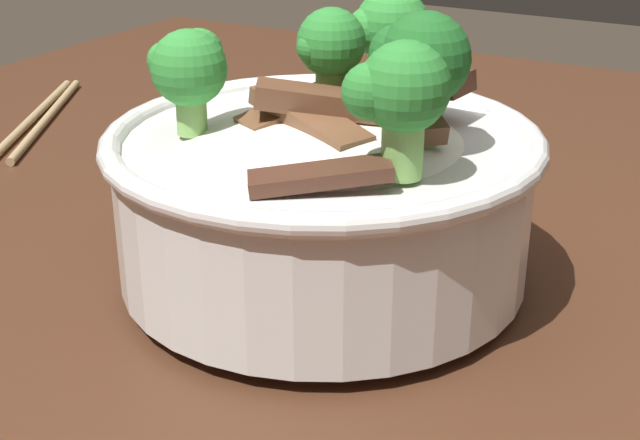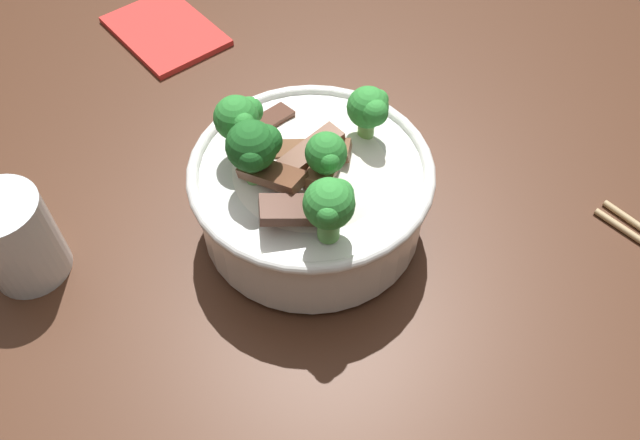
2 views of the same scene
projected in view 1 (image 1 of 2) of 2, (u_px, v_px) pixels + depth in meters
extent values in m
cube|color=#472819|center=(250.00, 377.00, 0.48)|extent=(1.26, 1.06, 0.06)
cube|color=#472819|center=(207.00, 346.00, 1.28)|extent=(0.09, 0.09, 0.77)
cylinder|color=white|center=(323.00, 276.00, 0.51)|extent=(0.11, 0.11, 0.01)
cylinder|color=white|center=(323.00, 207.00, 0.49)|extent=(0.22, 0.22, 0.08)
torus|color=white|center=(323.00, 139.00, 0.48)|extent=(0.23, 0.23, 0.01)
ellipsoid|color=white|center=(323.00, 177.00, 0.48)|extent=(0.19, 0.19, 0.07)
cube|color=brown|center=(324.00, 101.00, 0.47)|extent=(0.05, 0.07, 0.02)
cube|color=#4C2B1E|center=(419.00, 83.00, 0.50)|extent=(0.03, 0.06, 0.02)
cube|color=brown|center=(342.00, 117.00, 0.48)|extent=(0.06, 0.04, 0.02)
cube|color=brown|center=(307.00, 103.00, 0.48)|extent=(0.08, 0.06, 0.03)
cube|color=#4C2B1E|center=(322.00, 174.00, 0.41)|extent=(0.05, 0.07, 0.01)
cube|color=brown|center=(310.00, 119.00, 0.46)|extent=(0.05, 0.08, 0.02)
cube|color=brown|center=(405.00, 104.00, 0.46)|extent=(0.06, 0.06, 0.03)
cylinder|color=#7AB256|center=(402.00, 147.00, 0.41)|extent=(0.02, 0.02, 0.03)
sphere|color=#2D8433|center=(405.00, 87.00, 0.40)|extent=(0.04, 0.04, 0.04)
sphere|color=#2D8433|center=(408.00, 66.00, 0.41)|extent=(0.02, 0.02, 0.02)
sphere|color=#2D8433|center=(370.00, 91.00, 0.40)|extent=(0.03, 0.03, 0.03)
cylinder|color=#5B9947|center=(422.00, 119.00, 0.45)|extent=(0.02, 0.02, 0.03)
sphere|color=#1E6023|center=(424.00, 58.00, 0.44)|extent=(0.05, 0.05, 0.05)
sphere|color=#1E6023|center=(441.00, 51.00, 0.45)|extent=(0.02, 0.02, 0.02)
sphere|color=#1E6023|center=(399.00, 54.00, 0.44)|extent=(0.03, 0.03, 0.03)
cylinder|color=#7AB256|center=(192.00, 113.00, 0.47)|extent=(0.02, 0.02, 0.02)
sphere|color=green|center=(189.00, 68.00, 0.46)|extent=(0.04, 0.04, 0.04)
sphere|color=green|center=(199.00, 53.00, 0.47)|extent=(0.03, 0.03, 0.03)
sphere|color=green|center=(166.00, 60.00, 0.46)|extent=(0.02, 0.02, 0.02)
cylinder|color=#7AB256|center=(338.00, 94.00, 0.49)|extent=(0.02, 0.02, 0.03)
sphere|color=#2D8433|center=(339.00, 43.00, 0.48)|extent=(0.04, 0.04, 0.04)
sphere|color=#2D8433|center=(346.00, 32.00, 0.49)|extent=(0.02, 0.02, 0.02)
sphere|color=#2D8433|center=(313.00, 48.00, 0.48)|extent=(0.02, 0.02, 0.02)
cylinder|color=#5B9947|center=(390.00, 74.00, 0.53)|extent=(0.02, 0.02, 0.03)
sphere|color=green|center=(392.00, 26.00, 0.52)|extent=(0.04, 0.04, 0.04)
sphere|color=green|center=(409.00, 14.00, 0.53)|extent=(0.02, 0.02, 0.02)
sphere|color=green|center=(369.00, 30.00, 0.52)|extent=(0.03, 0.03, 0.03)
cylinder|color=tan|center=(33.00, 118.00, 0.78)|extent=(0.20, 0.11, 0.01)
cylinder|color=tan|center=(47.00, 118.00, 0.78)|extent=(0.19, 0.12, 0.01)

